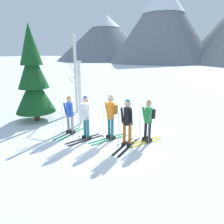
% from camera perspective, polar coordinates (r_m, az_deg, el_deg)
% --- Properties ---
extents(ground_plane, '(400.00, 400.00, 0.00)m').
position_cam_1_polar(ground_plane, '(8.42, -1.86, -7.60)').
color(ground_plane, white).
extents(skier_in_blue, '(0.61, 1.69, 1.65)m').
position_cam_1_polar(skier_in_blue, '(8.93, -11.55, -0.47)').
color(skier_in_blue, green).
rests_on(skier_in_blue, ground).
extents(skier_in_white, '(0.90, 1.62, 1.78)m').
position_cam_1_polar(skier_in_white, '(8.20, -7.21, -1.05)').
color(skier_in_white, black).
rests_on(skier_in_white, ground).
extents(skier_in_orange, '(1.05, 1.69, 1.82)m').
position_cam_1_polar(skier_in_orange, '(8.16, -0.32, -0.61)').
color(skier_in_orange, green).
rests_on(skier_in_orange, ground).
extents(skier_in_black, '(0.61, 1.69, 1.79)m').
position_cam_1_polar(skier_in_black, '(7.53, 4.17, -2.43)').
color(skier_in_black, black).
rests_on(skier_in_black, ground).
extents(skier_in_green, '(1.06, 1.53, 1.66)m').
position_cam_1_polar(skier_in_green, '(8.08, 9.90, -1.83)').
color(skier_in_green, yellow).
rests_on(skier_in_green, ground).
extents(pine_tree_near, '(1.96, 1.96, 4.72)m').
position_cam_1_polar(pine_tree_near, '(11.08, -20.78, 8.67)').
color(pine_tree_near, '#51381E').
rests_on(pine_tree_near, ground).
extents(birch_tree_tall, '(1.41, 0.77, 4.36)m').
position_cam_1_polar(birch_tree_tall, '(12.06, -9.93, 10.29)').
color(birch_tree_tall, silver).
rests_on(birch_tree_tall, ground).
extents(birch_tree_slender, '(0.85, 1.03, 3.03)m').
position_cam_1_polar(birch_tree_slender, '(9.96, -8.87, 5.22)').
color(birch_tree_slender, silver).
rests_on(birch_tree_slender, ground).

